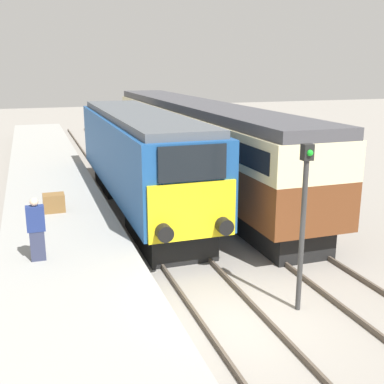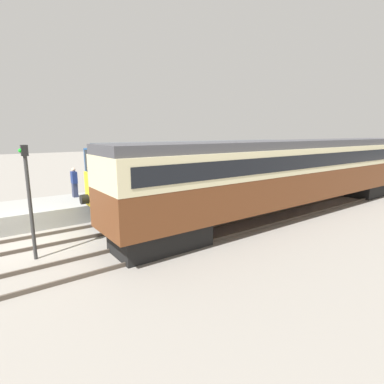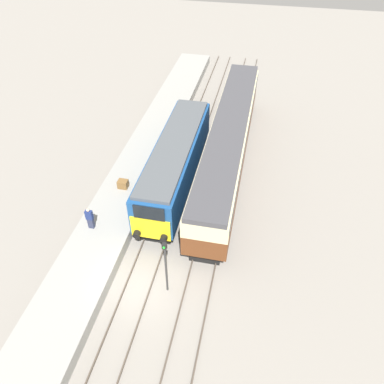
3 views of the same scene
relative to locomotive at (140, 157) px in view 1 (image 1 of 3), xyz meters
The scene contains 9 objects.
ground_plane 9.53m from the locomotive, 90.00° to the right, with size 120.00×120.00×0.00m, color gray.
platform_left 3.94m from the locomotive, 158.81° to the right, with size 3.50×50.00×0.86m.
rails_near_track 4.76m from the locomotive, 90.00° to the right, with size 1.51×60.00×0.14m.
rails_far_track 5.85m from the locomotive, 51.53° to the right, with size 1.50×60.00×0.14m.
locomotive is the anchor object (origin of this frame).
passenger_carriage 4.81m from the locomotive, 44.90° to the left, with size 2.75×21.26×3.97m.
person_on_platform 7.38m from the locomotive, 123.17° to the right, with size 0.44×0.26×1.62m.
signal_post 9.29m from the locomotive, 79.46° to the right, with size 0.24×0.28×3.96m.
luggage_crate 4.08m from the locomotive, 149.49° to the right, with size 0.70×0.56×0.60m.
Camera 1 is at (-4.00, -8.82, 5.61)m, focal length 45.00 mm.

